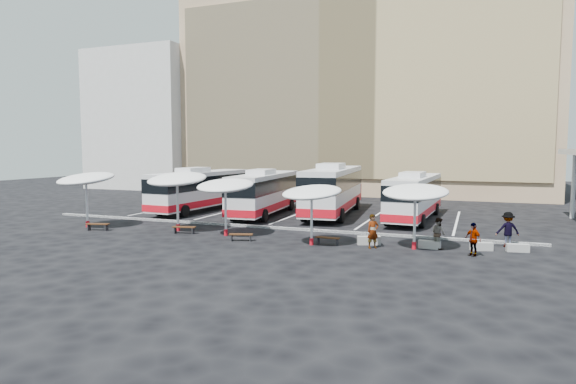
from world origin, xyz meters
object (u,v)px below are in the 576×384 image
(bus_3, at_px, (415,195))
(passenger_2, at_px, (473,239))
(wood_bench_0, at_px, (98,225))
(conc_bench_1, at_px, (429,245))
(passenger_0, at_px, (373,231))
(bus_2, at_px, (334,188))
(conc_bench_0, at_px, (369,240))
(wood_bench_3, at_px, (328,239))
(bus_1, at_px, (265,191))
(bus_0, at_px, (200,189))
(passenger_1, at_px, (439,233))
(sunshade_1, at_px, (177,179))
(sunshade_0, at_px, (86,179))
(conc_bench_2, at_px, (481,246))
(conc_bench_3, at_px, (518,248))
(sunshade_4, at_px, (415,192))
(sunshade_2, at_px, (225,186))
(sunshade_3, at_px, (312,193))
(passenger_3, at_px, (507,229))
(wood_bench_1, at_px, (184,228))
(wood_bench_2, at_px, (241,236))

(bus_3, xyz_separation_m, passenger_2, (4.10, -11.39, -1.00))
(wood_bench_0, relative_size, conc_bench_1, 1.36)
(passenger_0, bearing_deg, bus_2, 74.19)
(conc_bench_1, bearing_deg, conc_bench_0, -177.87)
(wood_bench_0, bearing_deg, wood_bench_3, 3.67)
(bus_1, xyz_separation_m, conc_bench_1, (13.27, -8.77, -1.65))
(bus_0, relative_size, passenger_0, 6.52)
(bus_0, height_order, passenger_0, bus_0)
(passenger_1, bearing_deg, sunshade_1, 47.21)
(bus_2, height_order, sunshade_0, bus_2)
(wood_bench_3, distance_m, passenger_2, 7.39)
(conc_bench_2, height_order, conc_bench_3, conc_bench_2)
(conc_bench_3, bearing_deg, sunshade_4, -165.64)
(sunshade_2, bearing_deg, sunshade_3, -7.93)
(conc_bench_3, bearing_deg, sunshade_2, -175.12)
(bus_3, height_order, sunshade_2, bus_3)
(sunshade_0, distance_m, wood_bench_0, 3.35)
(bus_3, xyz_separation_m, passenger_0, (-0.79, -11.35, -0.92))
(sunshade_3, xyz_separation_m, passenger_0, (3.27, 0.34, -1.96))
(sunshade_3, height_order, conc_bench_2, sunshade_3)
(sunshade_1, bearing_deg, sunshade_0, -171.17)
(sunshade_0, xyz_separation_m, wood_bench_0, (1.54, -0.75, -2.87))
(wood_bench_3, relative_size, passenger_1, 0.82)
(sunshade_4, bearing_deg, passenger_1, 25.05)
(passenger_3, bearing_deg, conc_bench_0, -0.11)
(sunshade_0, height_order, passenger_0, sunshade_0)
(wood_bench_3, bearing_deg, sunshade_2, 176.79)
(bus_0, distance_m, conc_bench_1, 21.45)
(sunshade_0, bearing_deg, bus_0, 76.63)
(bus_0, height_order, sunshade_2, bus_0)
(sunshade_4, height_order, conc_bench_0, sunshade_4)
(wood_bench_0, xyz_separation_m, wood_bench_1, (5.78, 1.03, -0.01))
(bus_2, height_order, sunshade_3, bus_2)
(bus_3, distance_m, wood_bench_2, 14.63)
(wood_bench_1, relative_size, wood_bench_3, 1.10)
(conc_bench_0, height_order, passenger_2, passenger_2)
(passenger_2, distance_m, passenger_3, 3.43)
(sunshade_1, relative_size, conc_bench_3, 3.62)
(sunshade_0, relative_size, passenger_0, 2.32)
(bus_1, distance_m, bus_2, 5.41)
(wood_bench_3, height_order, passenger_2, passenger_2)
(wood_bench_3, bearing_deg, conc_bench_0, 20.67)
(bus_3, height_order, passenger_3, bus_3)
(passenger_1, bearing_deg, sunshade_0, 49.55)
(conc_bench_2, bearing_deg, conc_bench_1, -168.64)
(sunshade_3, bearing_deg, bus_0, 142.01)
(conc_bench_0, bearing_deg, wood_bench_3, -159.33)
(sunshade_3, height_order, conc_bench_1, sunshade_3)
(sunshade_1, height_order, sunshade_4, sunshade_1)
(bus_1, distance_m, passenger_2, 18.27)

